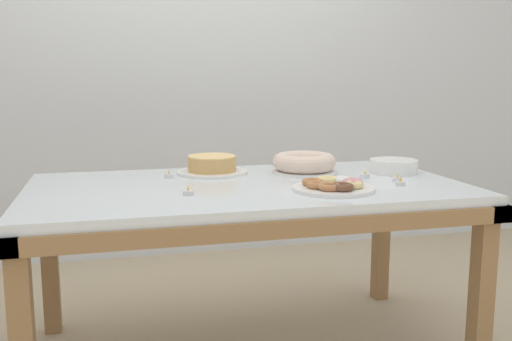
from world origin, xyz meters
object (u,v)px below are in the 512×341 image
Objects in this scene: pastry_platter at (334,186)px; tealight_near_cakes at (169,176)px; tealight_left_edge at (188,192)px; tealight_right_edge at (365,176)px; cake_chocolate_round at (212,166)px; cake_golden_bundt at (304,163)px; plate_stack at (394,166)px; tealight_centre at (400,183)px; tealight_near_front at (397,179)px.

tealight_near_cakes is (-0.58, 0.42, -0.01)m from pastry_platter.
pastry_platter is 0.55m from tealight_left_edge.
tealight_right_edge is at bearing -14.26° from tealight_near_cakes.
pastry_platter is (0.38, -0.49, -0.02)m from cake_chocolate_round.
pastry_platter is at bearing -93.01° from cake_golden_bundt.
tealight_left_edge is 1.00× the size of tealight_near_cakes.
plate_stack reaches higher than tealight_centre.
cake_chocolate_round is 7.80× the size of tealight_near_front.
tealight_left_edge is at bearing -84.99° from tealight_near_cakes.
tealight_right_edge is at bearing -153.86° from plate_stack.
tealight_near_front is at bearing -48.57° from tealight_right_edge.
tealight_near_cakes is at bearing 95.01° from tealight_left_edge.
tealight_right_edge is (0.81, -0.20, 0.00)m from tealight_near_cakes.
plate_stack is at bearing -14.19° from cake_golden_bundt.
tealight_centre is at bearing -109.62° from tealight_near_front.
tealight_centre is at bearing -54.59° from cake_golden_bundt.
plate_stack is at bearing 26.14° from tealight_right_edge.
plate_stack is 5.25× the size of tealight_near_front.
tealight_left_edge is at bearing -148.14° from cake_golden_bundt.
tealight_near_front is (0.70, -0.38, -0.02)m from cake_chocolate_round.
tealight_centre is at bearing -34.72° from cake_chocolate_round.
cake_chocolate_round is at bearing 145.28° from tealight_centre.
tealight_near_front is at bearing 3.93° from tealight_left_edge.
tealight_left_edge is 0.79m from tealight_right_edge.
tealight_near_front and tealight_centre have the same top height.
tealight_left_edge is at bearing -167.92° from tealight_right_edge.
tealight_left_edge and tealight_near_cakes have the same top height.
plate_stack reaches higher than pastry_platter.
pastry_platter is at bearing -143.23° from plate_stack.
cake_chocolate_round is at bearing 151.71° from tealight_near_front.
tealight_right_edge is at bearing 43.52° from pastry_platter.
tealight_near_front is 0.09m from tealight_centre.
cake_chocolate_round reaches higher than tealight_centre.
tealight_near_cakes is (-0.90, 0.31, 0.00)m from tealight_near_front.
tealight_near_front is at bearing 19.02° from pastry_platter.
plate_stack is at bearing -13.10° from cake_chocolate_round.
tealight_left_edge is (-0.54, 0.05, -0.01)m from pastry_platter.
cake_golden_bundt is 0.28m from tealight_right_edge.
plate_stack is at bearing 36.77° from pastry_platter.
tealight_left_edge is (-0.95, -0.25, -0.02)m from plate_stack.
pastry_platter is 0.51m from plate_stack.
tealight_near_front is 1.00× the size of tealight_right_edge.
plate_stack is at bearing 65.98° from tealight_near_front.
tealight_left_edge is 1.00× the size of tealight_centre.
cake_chocolate_round is 1.49× the size of plate_stack.
tealight_near_cakes is at bearing 173.27° from plate_stack.
plate_stack is 0.20m from tealight_right_edge.
cake_chocolate_round is 1.00× the size of pastry_platter.
pastry_platter reaches higher than tealight_centre.
pastry_platter reaches higher than tealight_left_edge.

